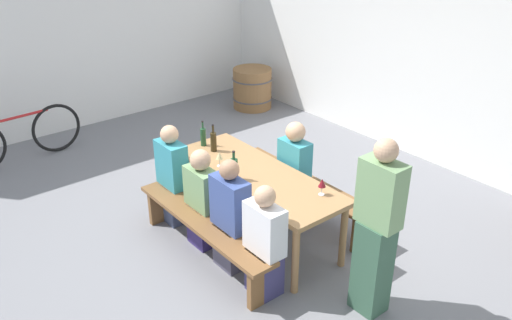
{
  "coord_description": "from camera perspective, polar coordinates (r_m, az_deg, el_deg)",
  "views": [
    {
      "loc": [
        3.76,
        -3.04,
        3.28
      ],
      "look_at": [
        0.0,
        0.0,
        0.9
      ],
      "focal_mm": 37.31,
      "sensor_mm": 36.0,
      "label": 1
    }
  ],
  "objects": [
    {
      "name": "side_wall",
      "position": [
        8.7,
        -18.33,
        13.83
      ],
      "size": [
        0.2,
        6.58,
        3.2
      ],
      "primitive_type": "cube",
      "color": "white",
      "rests_on": "ground"
    },
    {
      "name": "standing_host",
      "position": [
        4.55,
        12.78,
        -7.57
      ],
      "size": [
        0.37,
        0.24,
        1.65
      ],
      "rotation": [
        0.0,
        0.0,
        3.14
      ],
      "color": "#345843",
      "rests_on": "ground"
    },
    {
      "name": "seated_guest_near_1",
      "position": [
        5.46,
        -5.77,
        -4.37
      ],
      "size": [
        0.39,
        0.24,
        1.09
      ],
      "rotation": [
        0.0,
        0.0,
        1.57
      ],
      "color": "navy",
      "rests_on": "ground"
    },
    {
      "name": "wine_glass_0",
      "position": [
        5.05,
        7.1,
        -2.5
      ],
      "size": [
        0.07,
        0.07,
        0.17
      ],
      "color": "silver",
      "rests_on": "tasting_table"
    },
    {
      "name": "ground_plane",
      "position": [
        5.84,
        0.0,
        -7.94
      ],
      "size": [
        24.0,
        24.0,
        0.0
      ],
      "primitive_type": "plane",
      "color": "slate"
    },
    {
      "name": "tasting_table",
      "position": [
        5.49,
        0.0,
        -2.16
      ],
      "size": [
        2.07,
        0.75,
        0.75
      ],
      "color": "#9E7247",
      "rests_on": "ground"
    },
    {
      "name": "seated_guest_near_2",
      "position": [
        5.1,
        -2.76,
        -6.24
      ],
      "size": [
        0.41,
        0.24,
        1.16
      ],
      "rotation": [
        0.0,
        0.0,
        1.57
      ],
      "color": "#4C485C",
      "rests_on": "ground"
    },
    {
      "name": "wine_bottle_1",
      "position": [
        6.06,
        -5.68,
        2.53
      ],
      "size": [
        0.06,
        0.06,
        0.3
      ],
      "color": "#234C2D",
      "rests_on": "tasting_table"
    },
    {
      "name": "seated_guest_near_3",
      "position": [
        4.78,
        0.92,
        -9.02
      ],
      "size": [
        0.39,
        0.24,
        1.11
      ],
      "rotation": [
        0.0,
        0.0,
        1.57
      ],
      "color": "#3B3767",
      "rests_on": "ground"
    },
    {
      "name": "bench_far",
      "position": [
        6.04,
        4.99,
        -2.85
      ],
      "size": [
        1.97,
        0.3,
        0.45
      ],
      "color": "brown",
      "rests_on": "ground"
    },
    {
      "name": "wine_barrel",
      "position": [
        9.24,
        -0.4,
        7.71
      ],
      "size": [
        0.7,
        0.7,
        0.69
      ],
      "color": "olive",
      "rests_on": "ground"
    },
    {
      "name": "wine_bottle_2",
      "position": [
        5.9,
        -4.58,
        2.01
      ],
      "size": [
        0.07,
        0.07,
        0.32
      ],
      "color": "#332814",
      "rests_on": "tasting_table"
    },
    {
      "name": "parked_bicycle_0",
      "position": [
        7.91,
        -24.16,
        2.24
      ],
      "size": [
        0.22,
        1.75,
        0.9
      ],
      "rotation": [
        0.0,
        0.0,
        1.64
      ],
      "color": "black",
      "rests_on": "ground"
    },
    {
      "name": "back_wall",
      "position": [
        7.38,
        19.39,
        11.63
      ],
      "size": [
        14.0,
        0.2,
        3.2
      ],
      "primitive_type": "cube",
      "color": "white",
      "rests_on": "ground"
    },
    {
      "name": "bench_near",
      "position": [
        5.32,
        -5.72,
        -7.31
      ],
      "size": [
        1.97,
        0.3,
        0.45
      ],
      "color": "brown",
      "rests_on": "ground"
    },
    {
      "name": "wine_glass_1",
      "position": [
        5.56,
        -3.95,
        0.42
      ],
      "size": [
        0.08,
        0.08,
        0.16
      ],
      "color": "silver",
      "rests_on": "tasting_table"
    },
    {
      "name": "seated_guest_near_0",
      "position": [
        5.88,
        -8.92,
        -1.83
      ],
      "size": [
        0.38,
        0.24,
        1.16
      ],
      "rotation": [
        0.0,
        0.0,
        1.57
      ],
      "color": "#444D6D",
      "rests_on": "ground"
    },
    {
      "name": "wine_bottle_0",
      "position": [
        5.28,
        -2.38,
        -0.95
      ],
      "size": [
        0.08,
        0.08,
        0.31
      ],
      "color": "#234C2D",
      "rests_on": "tasting_table"
    },
    {
      "name": "seated_guest_far_0",
      "position": [
        5.84,
        4.1,
        -1.49
      ],
      "size": [
        0.35,
        0.24,
        1.18
      ],
      "rotation": [
        0.0,
        0.0,
        -1.57
      ],
      "color": "#3A3454",
      "rests_on": "ground"
    }
  ]
}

